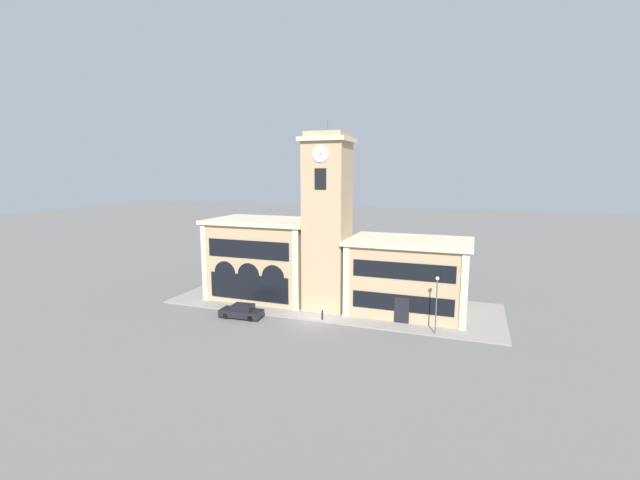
{
  "coord_description": "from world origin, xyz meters",
  "views": [
    {
      "loc": [
        15.41,
        -40.3,
        15.51
      ],
      "look_at": [
        -0.06,
        2.45,
        8.34
      ],
      "focal_mm": 24.0,
      "sensor_mm": 36.0,
      "label": 1
    }
  ],
  "objects": [
    {
      "name": "street_lamp",
      "position": [
        12.48,
        0.43,
        3.87
      ],
      "size": [
        0.36,
        0.36,
        5.66
      ],
      "color": "#4C4C51",
      "rests_on": "sidewalk_kerb"
    },
    {
      "name": "town_hall_left_wing",
      "position": [
        -8.91,
        6.57,
        4.96
      ],
      "size": [
        13.35,
        9.02,
        9.86
      ],
      "color": "tan",
      "rests_on": "ground_plane"
    },
    {
      "name": "parked_car_near",
      "position": [
        -7.62,
        -1.48,
        0.76
      ],
      "size": [
        4.71,
        2.17,
        1.47
      ],
      "rotation": [
        0.0,
        0.0,
        3.21
      ],
      "color": "black",
      "rests_on": "ground_plane"
    },
    {
      "name": "town_hall_right_wing",
      "position": [
        8.92,
        6.58,
        4.17
      ],
      "size": [
        13.38,
        9.02,
        8.28
      ],
      "color": "tan",
      "rests_on": "ground_plane"
    },
    {
      "name": "clock_tower",
      "position": [
        -0.0,
        4.72,
        9.97
      ],
      "size": [
        5.26,
        5.26,
        21.06
      ],
      "color": "tan",
      "rests_on": "ground_plane"
    },
    {
      "name": "sidewalk_kerb",
      "position": [
        0.0,
        6.38,
        0.07
      ],
      "size": [
        38.52,
        12.76,
        0.15
      ],
      "color": "gray",
      "rests_on": "ground_plane"
    },
    {
      "name": "ground_plane",
      "position": [
        0.0,
        0.0,
        0.0
      ],
      "size": [
        300.0,
        300.0,
        0.0
      ],
      "primitive_type": "plane",
      "color": "#605E5B"
    },
    {
      "name": "bollard",
      "position": [
        0.91,
        0.51,
        0.67
      ],
      "size": [
        0.18,
        0.18,
        1.06
      ],
      "color": "black",
      "rests_on": "sidewalk_kerb"
    }
  ]
}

